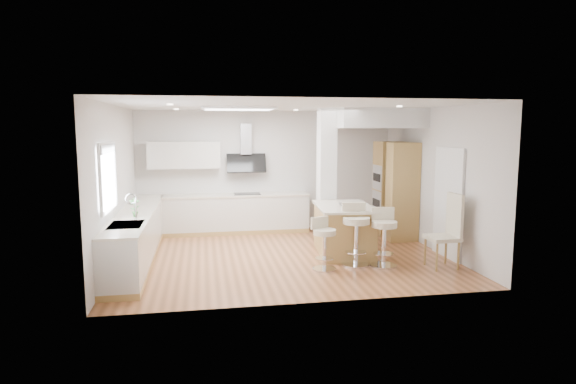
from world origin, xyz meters
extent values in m
plane|color=#A5653D|center=(0.00, 0.00, 0.00)|extent=(6.00, 6.00, 0.00)
cube|color=silver|center=(0.00, 0.00, 0.00)|extent=(6.00, 5.00, 0.02)
cube|color=beige|center=(0.00, 2.50, 1.40)|extent=(6.00, 0.04, 2.80)
cube|color=beige|center=(-3.00, 0.00, 1.40)|extent=(0.04, 5.00, 2.80)
cube|color=beige|center=(3.00, 0.00, 1.40)|extent=(0.04, 5.00, 2.80)
cube|color=silver|center=(-0.80, 0.60, 2.77)|extent=(1.40, 0.95, 0.05)
cube|color=white|center=(-0.80, 0.60, 2.76)|extent=(1.25, 0.80, 0.03)
cylinder|color=beige|center=(-2.00, 1.50, 2.78)|extent=(0.10, 0.10, 0.02)
cylinder|color=beige|center=(-2.00, -0.50, 2.78)|extent=(0.10, 0.10, 0.02)
cylinder|color=beige|center=(0.50, 1.50, 2.78)|extent=(0.10, 0.10, 0.02)
cylinder|color=beige|center=(2.00, 1.00, 2.78)|extent=(0.10, 0.10, 0.02)
cylinder|color=beige|center=(2.00, -0.50, 2.78)|extent=(0.10, 0.10, 0.02)
cube|color=silver|center=(-2.96, -0.90, 1.65)|extent=(0.03, 1.15, 0.95)
cube|color=silver|center=(-2.95, -0.90, 2.15)|extent=(0.04, 1.28, 0.06)
cube|color=silver|center=(-2.95, -0.90, 1.15)|extent=(0.04, 1.28, 0.06)
cube|color=silver|center=(-2.95, -1.51, 1.65)|extent=(0.04, 0.06, 0.95)
cube|color=silver|center=(-2.95, -0.29, 1.65)|extent=(0.04, 0.06, 0.95)
cube|color=#B1B5B9|center=(-2.94, -0.90, 2.08)|extent=(0.03, 1.18, 0.14)
cube|color=#4B443B|center=(2.99, -0.60, 1.00)|extent=(0.02, 0.90, 2.00)
cube|color=silver|center=(2.97, -0.60, 1.00)|extent=(0.05, 1.00, 2.10)
cube|color=tan|center=(-2.70, 0.25, 0.05)|extent=(0.60, 4.50, 0.10)
cube|color=beige|center=(-2.70, 0.25, 0.48)|extent=(0.60, 4.50, 0.76)
cube|color=beige|center=(-2.70, 0.25, 0.88)|extent=(0.63, 4.50, 0.04)
cube|color=#B1B1B6|center=(-2.70, -1.00, 0.89)|extent=(0.50, 0.75, 0.02)
cube|color=#B1B1B6|center=(-2.70, -1.18, 0.84)|extent=(0.40, 0.34, 0.10)
cube|color=#B1B1B6|center=(-2.70, -0.82, 0.84)|extent=(0.40, 0.34, 0.10)
cylinder|color=silver|center=(-2.58, -0.70, 1.08)|extent=(0.02, 0.02, 0.36)
torus|color=silver|center=(-2.65, -0.70, 1.26)|extent=(0.18, 0.02, 0.18)
imported|color=#438342|center=(-2.65, -0.35, 1.06)|extent=(0.17, 0.12, 0.33)
cube|color=tan|center=(-0.75, 2.20, 0.05)|extent=(3.30, 0.60, 0.10)
cube|color=beige|center=(-0.75, 2.20, 0.48)|extent=(3.30, 0.60, 0.76)
cube|color=beige|center=(-0.75, 2.20, 0.88)|extent=(3.33, 0.63, 0.04)
cube|color=black|center=(-0.50, 2.20, 0.91)|extent=(0.60, 0.40, 0.01)
cube|color=beige|center=(-1.90, 2.33, 1.80)|extent=(1.60, 0.34, 0.60)
cube|color=#B1B1B6|center=(-0.50, 2.40, 2.15)|extent=(0.25, 0.18, 0.70)
cube|color=black|center=(-0.50, 2.32, 1.60)|extent=(0.90, 0.26, 0.44)
cube|color=silver|center=(1.05, 0.95, 1.40)|extent=(0.35, 0.35, 2.80)
cube|color=silver|center=(2.10, 1.40, 2.60)|extent=(1.78, 2.20, 0.40)
cube|color=tan|center=(2.68, 1.50, 1.05)|extent=(0.62, 0.62, 2.10)
cube|color=tan|center=(2.68, 0.80, 1.05)|extent=(0.62, 0.40, 2.10)
cube|color=#B1B1B6|center=(2.37, 1.50, 1.30)|extent=(0.02, 0.55, 0.55)
cube|color=#B1B1B6|center=(2.37, 1.50, 0.72)|extent=(0.02, 0.55, 0.55)
cube|color=black|center=(2.36, 1.50, 1.30)|extent=(0.01, 0.45, 0.18)
cube|color=black|center=(2.36, 1.50, 0.72)|extent=(0.01, 0.45, 0.18)
cube|color=tan|center=(1.14, -0.04, 0.45)|extent=(1.07, 1.54, 0.90)
cube|color=beige|center=(1.14, -0.04, 0.92)|extent=(1.16, 1.63, 0.04)
imported|color=slate|center=(1.13, -0.19, 0.97)|extent=(0.29, 0.29, 0.07)
sphere|color=orange|center=(1.17, -0.20, 0.97)|extent=(0.08, 0.08, 0.07)
sphere|color=orange|center=(1.09, -0.17, 0.97)|extent=(0.08, 0.08, 0.07)
sphere|color=olive|center=(1.12, -0.24, 0.97)|extent=(0.08, 0.08, 0.07)
cylinder|color=silver|center=(0.51, -1.01, 0.01)|extent=(0.53, 0.53, 0.03)
cylinder|color=silver|center=(0.51, -1.01, 0.32)|extent=(0.08, 0.08, 0.59)
cylinder|color=silver|center=(0.51, -1.01, 0.20)|extent=(0.41, 0.41, 0.01)
cylinder|color=beige|center=(0.51, -1.01, 0.66)|extent=(0.50, 0.50, 0.09)
cube|color=beige|center=(0.46, -0.87, 0.79)|extent=(0.34, 0.18, 0.20)
cylinder|color=silver|center=(1.12, -0.85, 0.02)|extent=(0.51, 0.51, 0.03)
cylinder|color=silver|center=(1.12, -0.85, 0.39)|extent=(0.08, 0.08, 0.73)
cylinder|color=silver|center=(1.12, -0.85, 0.25)|extent=(0.39, 0.39, 0.02)
cylinder|color=beige|center=(1.12, -0.85, 0.80)|extent=(0.49, 0.49, 0.11)
cube|color=beige|center=(1.13, -0.67, 0.97)|extent=(0.43, 0.07, 0.25)
cylinder|color=silver|center=(1.58, -0.99, 0.02)|extent=(0.54, 0.54, 0.03)
cylinder|color=silver|center=(1.58, -0.99, 0.36)|extent=(0.09, 0.09, 0.68)
cylinder|color=silver|center=(1.58, -0.99, 0.23)|extent=(0.41, 0.41, 0.02)
cylinder|color=beige|center=(1.58, -0.99, 0.75)|extent=(0.51, 0.51, 0.10)
cube|color=beige|center=(1.61, -0.83, 0.91)|extent=(0.40, 0.13, 0.23)
cube|color=beige|center=(2.54, -1.23, 0.52)|extent=(0.52, 0.52, 0.07)
cube|color=beige|center=(2.76, -1.22, 0.89)|extent=(0.07, 0.47, 0.80)
cylinder|color=tan|center=(2.35, -1.44, 0.24)|extent=(0.04, 0.04, 0.49)
cylinder|color=tan|center=(2.33, -1.04, 0.24)|extent=(0.04, 0.04, 0.49)
cylinder|color=tan|center=(2.75, -1.42, 0.24)|extent=(0.04, 0.04, 0.49)
cylinder|color=tan|center=(2.73, -1.02, 0.24)|extent=(0.04, 0.04, 0.49)
camera|label=1|loc=(-1.49, -8.74, 2.40)|focal=30.00mm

